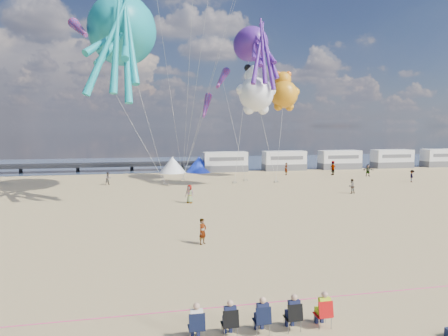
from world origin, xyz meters
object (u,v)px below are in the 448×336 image
beachgoer_1 (352,186)px  kite_octopus_purple (250,44)px  beachgoer_0 (333,166)px  kite_octopus_teal (122,31)px  motorhome_3 (392,159)px  kite_panda (256,94)px  sandbag_c (276,182)px  standing_person (203,231)px  sandbag_b (235,182)px  tent_blue (199,164)px  beachgoer_7 (108,178)px  kite_teddy_orange (284,95)px  windsock_mid (222,79)px  sandbag_e (183,179)px  beachgoer_3 (333,169)px  beachgoer_2 (412,176)px  motorhome_0 (225,162)px  sandbag_a (165,184)px  spectator_row (262,314)px  sandbag_d (246,180)px  motorhome_2 (340,160)px  motorhome_4 (441,158)px  motorhome_1 (284,161)px  beachgoer_6 (190,194)px  windsock_left (79,29)px  beachgoer_5 (286,169)px  tent_white (172,165)px  windsock_right (206,106)px  beachgoer_4 (368,170)px

beachgoer_1 → kite_octopus_purple: (-8.12, 10.06, 15.89)m
beachgoer_0 → kite_octopus_teal: bearing=12.2°
motorhome_3 → kite_panda: kite_panda is taller
sandbag_c → standing_person: bearing=-118.2°
sandbag_b → tent_blue: bearing=101.4°
beachgoer_7 → sandbag_b: size_ratio=2.99×
tent_blue → standing_person: 37.04m
sandbag_c → kite_teddy_orange: 11.93m
sandbag_b → windsock_mid: (-1.17, 1.90, 12.58)m
standing_person → sandbag_e: (1.66, 28.10, -0.65)m
beachgoer_1 → beachgoer_3: size_ratio=0.81×
beachgoer_2 → sandbag_e: beachgoer_2 is taller
motorhome_0 → sandbag_b: bearing=-96.5°
sandbag_a → kite_panda: 14.80m
beachgoer_3 → sandbag_e: (-21.38, -1.08, -0.82)m
beachgoer_7 → kite_teddy_orange: 24.74m
spectator_row → beachgoer_0: (24.40, 43.09, 0.21)m
motorhome_3 → sandbag_a: size_ratio=13.20×
sandbag_a → sandbag_d: 10.27m
beachgoer_7 → kite_panda: bearing=-48.1°
motorhome_2 → kite_octopus_teal: kite_octopus_teal is taller
sandbag_a → kite_octopus_purple: 19.50m
motorhome_4 → windsock_mid: size_ratio=1.10×
motorhome_3 → standing_person: (-37.50, -36.70, -0.74)m
beachgoer_3 → kite_teddy_orange: bearing=-9.3°
motorhome_1 → motorhome_4: size_ratio=1.00×
motorhome_3 → sandbag_d: motorhome_3 is taller
beachgoer_2 → beachgoer_6: size_ratio=0.92×
motorhome_0 → kite_teddy_orange: 14.42m
motorhome_2 → kite_teddy_orange: kite_teddy_orange is taller
sandbag_c → windsock_left: bearing=-169.9°
beachgoer_3 → beachgoer_5: size_ratio=1.06×
sandbag_c → kite_panda: (-3.54, -3.15, 10.34)m
beachgoer_2 → sandbag_d: bearing=119.9°
tent_white → beachgoer_0: bearing=-9.6°
kite_octopus_teal → sandbag_d: bearing=41.9°
beachgoer_1 → kite_octopus_purple: kite_octopus_purple is taller
beachgoer_7 → sandbag_a: bearing=-44.3°
sandbag_b → beachgoer_0: bearing=26.5°
tent_white → windsock_right: (3.20, -12.05, 8.13)m
motorhome_1 → beachgoer_4: 13.05m
beachgoer_4 → kite_octopus_purple: bearing=-159.8°
tent_white → sandbag_b: bearing=-62.6°
sandbag_c → windsock_right: windsock_right is taller
beachgoer_2 → beachgoer_7: 37.07m
spectator_row → kite_panda: (8.71, 30.87, 9.80)m
windsock_left → motorhome_3: bearing=3.5°
motorhome_0 → windsock_mid: (-2.61, -10.75, 11.19)m
beachgoer_2 → kite_octopus_purple: size_ratio=0.15×
motorhome_1 → sandbag_e: (-16.84, -8.60, -1.39)m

